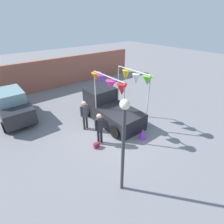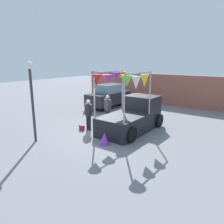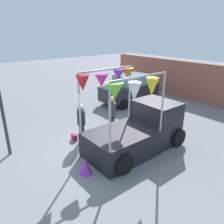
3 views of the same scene
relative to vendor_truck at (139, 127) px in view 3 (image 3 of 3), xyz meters
name	(u,v)px [view 3 (image 3 of 3)]	position (x,y,z in m)	size (l,w,h in m)	color
ground_plane	(98,150)	(-0.88, -1.44, -0.92)	(60.00, 60.00, 0.00)	slate
vendor_truck	(139,127)	(0.00, 0.00, 0.00)	(2.44, 4.12, 3.27)	black
parked_car	(130,89)	(-4.70, 3.90, 0.03)	(1.88, 4.00, 1.88)	#26262B
person_customer	(81,120)	(-1.88, -1.58, 0.13)	(0.53, 0.34, 1.73)	black
person_vendor	(112,111)	(-1.78, 0.00, 0.17)	(0.53, 0.34, 1.79)	#2D2823
handbag	(74,137)	(-2.23, -1.78, -0.78)	(0.28, 0.16, 0.28)	maroon
brick_boundary_wall	(215,86)	(-0.88, 7.73, 0.38)	(18.00, 0.36, 2.60)	#9E5947
folded_kite_bundle_violet	(85,166)	(0.13, -2.69, -0.62)	(0.44, 0.44, 0.60)	purple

